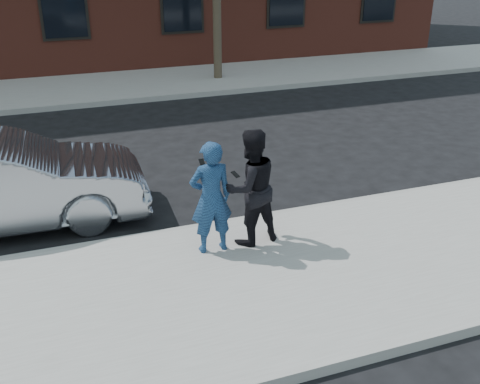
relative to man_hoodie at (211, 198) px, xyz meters
name	(u,v)px	position (x,y,z in m)	size (l,w,h in m)	color
ground	(145,302)	(-1.16, -0.75, -0.99)	(100.00, 100.00, 0.00)	black
near_sidewalk	(148,309)	(-1.16, -1.00, -0.92)	(50.00, 3.50, 0.15)	gray
near_curb	(125,241)	(-1.16, 0.80, -0.92)	(50.00, 0.10, 0.15)	#999691
far_sidewalk	(73,90)	(-1.16, 10.50, -0.92)	(50.00, 3.50, 0.15)	gray
far_curb	(79,106)	(-1.16, 8.70, -0.92)	(50.00, 0.10, 0.15)	#999691
man_hoodie	(211,198)	(0.00, 0.00, 0.00)	(0.62, 0.49, 1.68)	navy
man_peacoat	(251,187)	(0.62, 0.06, 0.04)	(0.96, 0.81, 1.76)	black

